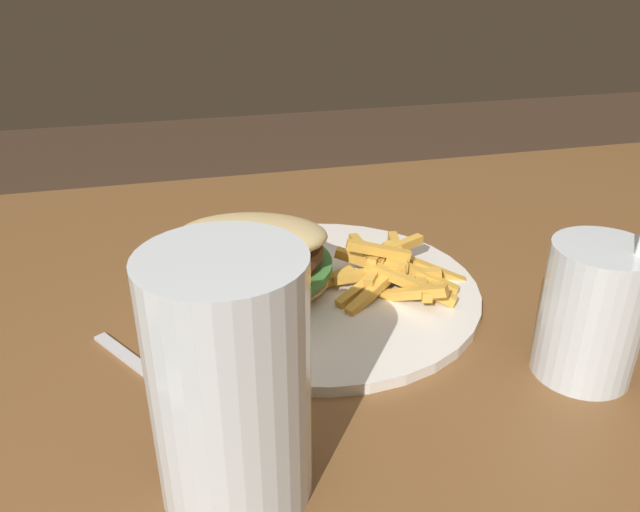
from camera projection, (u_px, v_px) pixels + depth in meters
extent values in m
cube|color=brown|center=(238.00, 492.00, 0.40)|extent=(1.68, 1.15, 0.03)
cylinder|color=brown|center=(619.00, 356.00, 1.18)|extent=(0.09, 0.09, 0.73)
cylinder|color=white|center=(320.00, 291.00, 0.60)|extent=(0.30, 0.30, 0.01)
ellipsoid|color=#E0C17F|center=(258.00, 279.00, 0.58)|extent=(0.16, 0.15, 0.02)
cylinder|color=#428438|center=(258.00, 265.00, 0.58)|extent=(0.18, 0.18, 0.01)
cylinder|color=red|center=(257.00, 258.00, 0.57)|extent=(0.14, 0.14, 0.01)
cylinder|color=brown|center=(257.00, 248.00, 0.57)|extent=(0.15, 0.15, 0.01)
ellipsoid|color=#E0C17F|center=(252.00, 235.00, 0.54)|extent=(0.16, 0.15, 0.04)
cube|color=gold|center=(377.00, 287.00, 0.57)|extent=(0.07, 0.05, 0.03)
cube|color=gold|center=(410.00, 283.00, 0.57)|extent=(0.07, 0.06, 0.03)
cube|color=gold|center=(373.00, 264.00, 0.60)|extent=(0.07, 0.05, 0.03)
cube|color=gold|center=(378.00, 250.00, 0.59)|extent=(0.06, 0.03, 0.02)
cube|color=gold|center=(409.00, 272.00, 0.60)|extent=(0.05, 0.07, 0.02)
cube|color=gold|center=(380.00, 255.00, 0.62)|extent=(0.05, 0.08, 0.03)
cube|color=gold|center=(403.00, 271.00, 0.60)|extent=(0.07, 0.03, 0.01)
cube|color=gold|center=(369.00, 273.00, 0.58)|extent=(0.07, 0.03, 0.02)
cube|color=gold|center=(368.00, 283.00, 0.58)|extent=(0.07, 0.04, 0.03)
cube|color=gold|center=(396.00, 248.00, 0.62)|extent=(0.06, 0.03, 0.01)
cube|color=gold|center=(327.00, 281.00, 0.59)|extent=(0.06, 0.03, 0.01)
cube|color=gold|center=(380.00, 263.00, 0.59)|extent=(0.05, 0.07, 0.02)
cube|color=gold|center=(432.00, 270.00, 0.61)|extent=(0.08, 0.04, 0.03)
cube|color=gold|center=(370.00, 254.00, 0.63)|extent=(0.03, 0.06, 0.02)
cube|color=gold|center=(363.00, 250.00, 0.62)|extent=(0.01, 0.08, 0.02)
cube|color=gold|center=(411.00, 293.00, 0.56)|extent=(0.06, 0.05, 0.03)
cube|color=gold|center=(421.00, 283.00, 0.58)|extent=(0.02, 0.07, 0.02)
cube|color=gold|center=(397.00, 251.00, 0.61)|extent=(0.03, 0.08, 0.01)
cube|color=gold|center=(401.00, 275.00, 0.59)|extent=(0.08, 0.03, 0.02)
cube|color=gold|center=(422.00, 275.00, 0.59)|extent=(0.06, 0.05, 0.03)
cylinder|color=silver|center=(224.00, 382.00, 0.35)|extent=(0.09, 0.09, 0.16)
cylinder|color=gold|center=(224.00, 389.00, 0.36)|extent=(0.08, 0.08, 0.15)
cylinder|color=silver|center=(592.00, 312.00, 0.47)|extent=(0.08, 0.08, 0.11)
cylinder|color=yellow|center=(590.00, 319.00, 0.47)|extent=(0.07, 0.07, 0.10)
cylinder|color=white|center=(631.00, 279.00, 0.44)|extent=(0.03, 0.02, 0.18)
ellipsoid|color=silver|center=(198.00, 404.00, 0.45)|extent=(0.06, 0.07, 0.01)
cube|color=silver|center=(137.00, 364.00, 0.50)|extent=(0.07, 0.11, 0.00)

